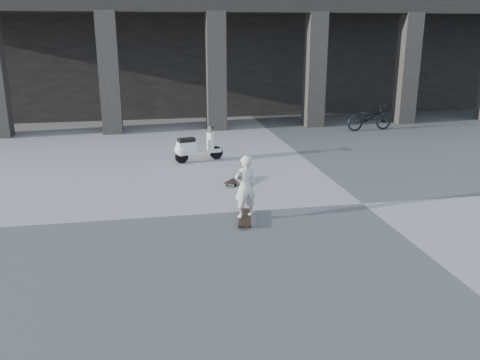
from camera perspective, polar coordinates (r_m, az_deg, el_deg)
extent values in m
plane|color=#4F4E4C|center=(10.65, 13.59, -2.59)|extent=(90.00, 90.00, 0.00)
cube|color=black|center=(23.54, -0.26, 15.59)|extent=(28.00, 6.00, 6.00)
cube|color=black|center=(19.24, 2.25, 18.92)|extent=(28.00, 2.80, 0.50)
cube|color=#2C2A25|center=(17.73, -14.48, 11.50)|extent=(0.65, 0.65, 4.00)
cube|color=#2C2A25|center=(17.87, -2.74, 12.03)|extent=(0.65, 0.65, 4.00)
cube|color=#2C2A25|center=(18.71, 8.41, 12.08)|extent=(0.65, 0.65, 4.00)
cube|color=#2C2A25|center=(20.15, 18.27, 11.76)|extent=(0.65, 0.65, 4.00)
cube|color=black|center=(9.40, 0.57, -4.18)|extent=(0.41, 0.94, 0.02)
cube|color=#B2B2B7|center=(9.72, 0.63, -3.72)|extent=(0.20, 0.09, 0.03)
cube|color=#B2B2B7|center=(9.12, 0.50, -5.11)|extent=(0.20, 0.09, 0.03)
cylinder|color=black|center=(9.72, 0.07, -3.77)|extent=(0.04, 0.07, 0.07)
cylinder|color=black|center=(9.72, 1.19, -3.78)|extent=(0.04, 0.07, 0.07)
cylinder|color=black|center=(9.13, -0.10, -5.16)|extent=(0.04, 0.07, 0.07)
cylinder|color=black|center=(9.12, 1.10, -5.18)|extent=(0.04, 0.07, 0.07)
cube|color=black|center=(11.72, -0.24, 0.14)|extent=(0.75, 0.85, 0.02)
cube|color=#B2B2B7|center=(12.00, 0.49, 0.31)|extent=(0.20, 0.17, 0.03)
cube|color=#B2B2B7|center=(11.46, -1.00, -0.48)|extent=(0.20, 0.17, 0.03)
cylinder|color=black|center=(12.05, 0.05, 0.32)|extent=(0.08, 0.08, 0.08)
cylinder|color=black|center=(11.96, 0.92, 0.19)|extent=(0.08, 0.08, 0.08)
cylinder|color=black|center=(11.51, -1.44, -0.46)|extent=(0.08, 0.08, 0.08)
cylinder|color=black|center=(11.42, -0.55, -0.61)|extent=(0.08, 0.08, 0.08)
imported|color=silver|center=(9.21, 0.58, -0.74)|extent=(0.49, 0.39, 1.16)
cylinder|color=black|center=(13.88, -2.67, 3.08)|extent=(0.36, 0.18, 0.35)
cylinder|color=black|center=(13.53, -6.57, 2.63)|extent=(0.36, 0.18, 0.35)
cube|color=white|center=(13.69, -4.50, 3.09)|extent=(0.57, 0.36, 0.06)
cube|color=white|center=(13.52, -6.01, 3.60)|extent=(0.54, 0.40, 0.33)
sphere|color=white|center=(13.48, -6.60, 3.42)|extent=(0.37, 0.37, 0.37)
cube|color=black|center=(13.48, -6.03, 4.51)|extent=(0.49, 0.34, 0.09)
cube|color=white|center=(13.75, -3.36, 4.25)|extent=(0.17, 0.31, 0.51)
cube|color=white|center=(13.87, -2.67, 3.37)|extent=(0.29, 0.19, 0.11)
cylinder|color=#B2B2B7|center=(13.68, -3.38, 5.59)|extent=(0.10, 0.10, 0.26)
cylinder|color=black|center=(13.66, -3.39, 6.06)|extent=(0.17, 0.44, 0.05)
sphere|color=white|center=(13.72, -3.17, 5.17)|extent=(0.11, 0.11, 0.11)
imported|color=black|center=(18.41, 14.35, 6.80)|extent=(1.76, 0.78, 0.89)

